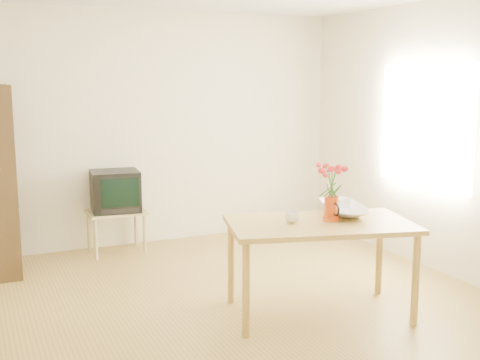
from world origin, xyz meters
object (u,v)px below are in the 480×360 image
bowl (344,187)px  television (115,190)px  table (320,232)px  mug (292,217)px  pitcher (331,209)px

bowl → television: bearing=122.6°
table → mug: 0.25m
mug → bowl: size_ratio=0.24×
table → bowl: bearing=43.2°
table → mug: (-0.21, 0.07, 0.12)m
table → television: (-1.07, 2.38, 0.01)m
mug → bowl: 0.59m
mug → television: 2.47m
pitcher → bowl: size_ratio=0.45×
mug → pitcher: bearing=-177.5°
pitcher → bowl: (0.23, 0.17, 0.13)m
television → table: bearing=-59.8°
bowl → television: (-1.41, 2.20, -0.29)m
pitcher → mug: (-0.31, 0.06, -0.05)m
table → pitcher: 0.20m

